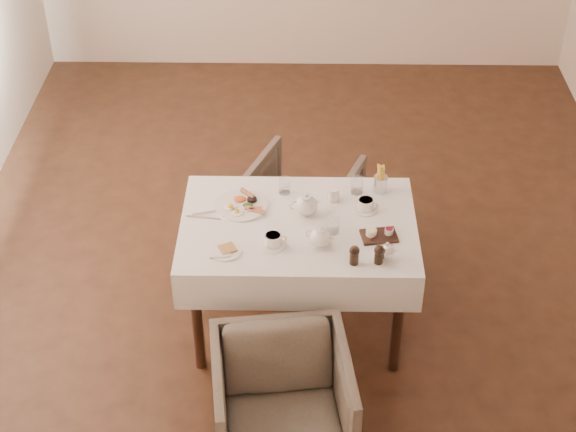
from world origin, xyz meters
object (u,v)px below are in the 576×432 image
Objects in this scene: armchair_near at (282,403)px; breakfast_plate at (242,204)px; teapot_centre at (306,204)px; table at (298,240)px; armchair_far at (302,205)px.

breakfast_plate reaches higher than armchair_near.
armchair_near is at bearing -94.56° from breakfast_plate.
armchair_near is at bearing -107.25° from teapot_centre.
breakfast_plate is (-0.32, 0.15, 0.13)m from table.
armchair_far is at bearing 43.83° from breakfast_plate.
teapot_centre is at bearing 113.61° from armchair_far.
breakfast_plate is 1.72× the size of teapot_centre.
armchair_near reaches higher than armchair_far.
table is at bearing 110.43° from armchair_far.
armchair_far is 3.83× the size of teapot_centre.
teapot_centre is at bearing 64.66° from table.
table is 7.45× the size of teapot_centre.
breakfast_plate is 0.37m from teapot_centre.
armchair_far is 0.85m from breakfast_plate.
table is 0.21m from teapot_centre.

